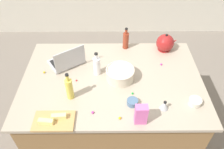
{
  "coord_description": "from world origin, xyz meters",
  "views": [
    {
      "loc": [
        -0.01,
        -1.41,
        2.29
      ],
      "look_at": [
        0.0,
        0.0,
        0.95
      ],
      "focal_mm": 35.4,
      "sensor_mm": 36.0,
      "label": 1
    }
  ],
  "objects_px": {
    "bottle_vinegar": "(97,66)",
    "cutting_board": "(54,121)",
    "butter_stick_right": "(59,116)",
    "bottle_oil": "(69,88)",
    "bottle_soy": "(126,40)",
    "laptop": "(68,61)",
    "ramekin_medium": "(195,102)",
    "candy_bag": "(141,114)",
    "mixing_bowl_large": "(120,74)",
    "kettle": "(165,43)",
    "kitchen_timer": "(164,105)",
    "ramekin_small": "(132,102)",
    "butter_stick_left": "(46,122)"
  },
  "relations": [
    {
      "from": "bottle_vinegar",
      "to": "ramekin_medium",
      "type": "relative_size",
      "value": 2.25
    },
    {
      "from": "laptop",
      "to": "bottle_soy",
      "type": "bearing_deg",
      "value": 25.23
    },
    {
      "from": "bottle_oil",
      "to": "cutting_board",
      "type": "bearing_deg",
      "value": -111.32
    },
    {
      "from": "ramekin_medium",
      "to": "bottle_soy",
      "type": "bearing_deg",
      "value": 124.12
    },
    {
      "from": "butter_stick_left",
      "to": "bottle_oil",
      "type": "bearing_deg",
      "value": 61.39
    },
    {
      "from": "mixing_bowl_large",
      "to": "bottle_oil",
      "type": "distance_m",
      "value": 0.47
    },
    {
      "from": "kitchen_timer",
      "to": "ramekin_small",
      "type": "bearing_deg",
      "value": 169.64
    },
    {
      "from": "kettle",
      "to": "ramekin_medium",
      "type": "xyz_separation_m",
      "value": [
        0.11,
        -0.73,
        -0.05
      ]
    },
    {
      "from": "bottle_oil",
      "to": "ramekin_medium",
      "type": "distance_m",
      "value": 1.0
    },
    {
      "from": "ramekin_small",
      "to": "candy_bag",
      "type": "distance_m",
      "value": 0.18
    },
    {
      "from": "bottle_soy",
      "to": "kitchen_timer",
      "type": "distance_m",
      "value": 0.84
    },
    {
      "from": "kettle",
      "to": "bottle_soy",
      "type": "bearing_deg",
      "value": 175.23
    },
    {
      "from": "butter_stick_right",
      "to": "candy_bag",
      "type": "relative_size",
      "value": 0.65
    },
    {
      "from": "bottle_oil",
      "to": "cutting_board",
      "type": "relative_size",
      "value": 0.84
    },
    {
      "from": "kettle",
      "to": "cutting_board",
      "type": "height_order",
      "value": "kettle"
    },
    {
      "from": "butter_stick_left",
      "to": "ramekin_small",
      "type": "xyz_separation_m",
      "value": [
        0.65,
        0.19,
        -0.01
      ]
    },
    {
      "from": "laptop",
      "to": "ramekin_medium",
      "type": "bearing_deg",
      "value": -24.55
    },
    {
      "from": "ramekin_medium",
      "to": "kitchen_timer",
      "type": "xyz_separation_m",
      "value": [
        -0.25,
        -0.04,
        0.01
      ]
    },
    {
      "from": "bottle_oil",
      "to": "kettle",
      "type": "relative_size",
      "value": 1.21
    },
    {
      "from": "cutting_board",
      "to": "butter_stick_right",
      "type": "distance_m",
      "value": 0.05
    },
    {
      "from": "kitchen_timer",
      "to": "candy_bag",
      "type": "relative_size",
      "value": 0.45
    },
    {
      "from": "kitchen_timer",
      "to": "laptop",
      "type": "bearing_deg",
      "value": 147.12
    },
    {
      "from": "laptop",
      "to": "kettle",
      "type": "relative_size",
      "value": 1.79
    },
    {
      "from": "laptop",
      "to": "candy_bag",
      "type": "distance_m",
      "value": 0.91
    },
    {
      "from": "kitchen_timer",
      "to": "candy_bag",
      "type": "distance_m",
      "value": 0.24
    },
    {
      "from": "cutting_board",
      "to": "kitchen_timer",
      "type": "height_order",
      "value": "kitchen_timer"
    },
    {
      "from": "laptop",
      "to": "butter_stick_left",
      "type": "height_order",
      "value": "laptop"
    },
    {
      "from": "mixing_bowl_large",
      "to": "laptop",
      "type": "bearing_deg",
      "value": 158.08
    },
    {
      "from": "butter_stick_right",
      "to": "ramekin_medium",
      "type": "bearing_deg",
      "value": 7.61
    },
    {
      "from": "bottle_vinegar",
      "to": "butter_stick_left",
      "type": "distance_m",
      "value": 0.66
    },
    {
      "from": "cutting_board",
      "to": "bottle_soy",
      "type": "bearing_deg",
      "value": 57.87
    },
    {
      "from": "mixing_bowl_large",
      "to": "bottle_oil",
      "type": "bearing_deg",
      "value": -152.53
    },
    {
      "from": "cutting_board",
      "to": "ramekin_small",
      "type": "relative_size",
      "value": 3.42
    },
    {
      "from": "bottle_oil",
      "to": "bottle_vinegar",
      "type": "xyz_separation_m",
      "value": [
        0.2,
        0.29,
        -0.01
      ]
    },
    {
      "from": "mixing_bowl_large",
      "to": "bottle_soy",
      "type": "bearing_deg",
      "value": 81.25
    },
    {
      "from": "ramekin_small",
      "to": "candy_bag",
      "type": "bearing_deg",
      "value": -74.6
    },
    {
      "from": "candy_bag",
      "to": "mixing_bowl_large",
      "type": "bearing_deg",
      "value": 106.34
    },
    {
      "from": "bottle_vinegar",
      "to": "cutting_board",
      "type": "bearing_deg",
      "value": -119.5
    },
    {
      "from": "bottle_vinegar",
      "to": "kettle",
      "type": "relative_size",
      "value": 1.08
    },
    {
      "from": "candy_bag",
      "to": "ramekin_medium",
      "type": "bearing_deg",
      "value": 19.81
    },
    {
      "from": "bottle_oil",
      "to": "laptop",
      "type": "bearing_deg",
      "value": 101.0
    },
    {
      "from": "bottle_oil",
      "to": "bottle_soy",
      "type": "xyz_separation_m",
      "value": [
        0.48,
        0.68,
        -0.01
      ]
    },
    {
      "from": "bottle_soy",
      "to": "laptop",
      "type": "bearing_deg",
      "value": -154.77
    },
    {
      "from": "mixing_bowl_large",
      "to": "bottle_vinegar",
      "type": "distance_m",
      "value": 0.22
    },
    {
      "from": "cutting_board",
      "to": "candy_bag",
      "type": "xyz_separation_m",
      "value": [
        0.64,
        0.0,
        0.08
      ]
    },
    {
      "from": "bottle_vinegar",
      "to": "butter_stick_right",
      "type": "distance_m",
      "value": 0.57
    },
    {
      "from": "laptop",
      "to": "bottle_soy",
      "type": "height_order",
      "value": "bottle_soy"
    },
    {
      "from": "laptop",
      "to": "candy_bag",
      "type": "height_order",
      "value": "laptop"
    },
    {
      "from": "butter_stick_right",
      "to": "kitchen_timer",
      "type": "distance_m",
      "value": 0.81
    },
    {
      "from": "butter_stick_right",
      "to": "ramekin_small",
      "type": "relative_size",
      "value": 1.23
    }
  ]
}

